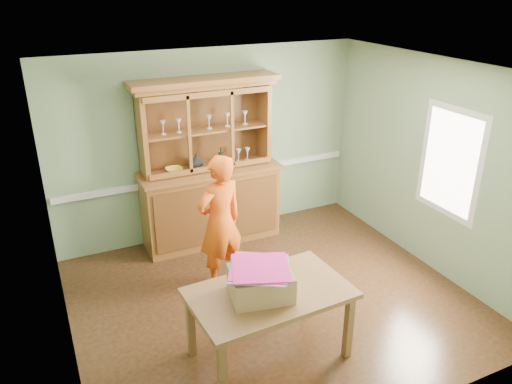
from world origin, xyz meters
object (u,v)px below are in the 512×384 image
dining_table (270,299)px  cardboard_box (261,284)px  china_hutch (210,187)px  person (220,222)px

dining_table → cardboard_box: (-0.11, -0.03, 0.22)m
china_hutch → cardboard_box: 2.63m
china_hutch → dining_table: china_hutch is taller
china_hutch → person: (-0.29, -1.15, 0.03)m
china_hutch → dining_table: (-0.33, -2.56, -0.14)m
person → cardboard_box: bearing=70.0°
dining_table → person: bearing=85.5°
china_hutch → person: china_hutch is taller
china_hutch → dining_table: bearing=-97.3°
person → dining_table: bearing=74.4°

